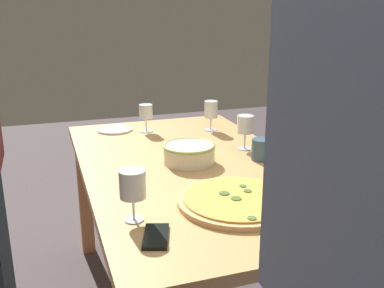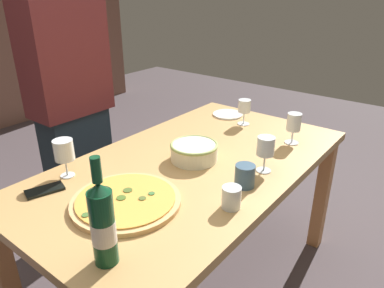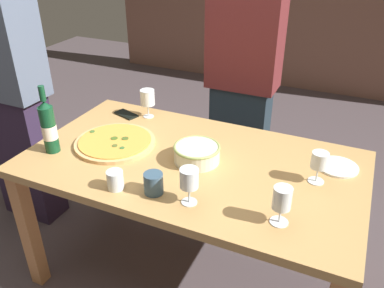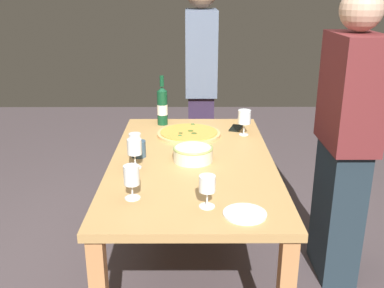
{
  "view_description": "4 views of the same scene",
  "coord_description": "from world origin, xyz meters",
  "px_view_note": "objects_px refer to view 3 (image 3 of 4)",
  "views": [
    {
      "loc": [
        -1.68,
        0.57,
        1.39
      ],
      "look_at": [
        0.0,
        0.0,
        0.84
      ],
      "focal_mm": 41.81,
      "sensor_mm": 36.0,
      "label": 1
    },
    {
      "loc": [
        -1.17,
        -0.92,
        1.5
      ],
      "look_at": [
        0.0,
        0.0,
        0.84
      ],
      "focal_mm": 33.85,
      "sensor_mm": 36.0,
      "label": 2
    },
    {
      "loc": [
        0.67,
        -1.47,
        1.75
      ],
      "look_at": [
        0.0,
        0.0,
        0.84
      ],
      "focal_mm": 37.2,
      "sensor_mm": 36.0,
      "label": 3
    },
    {
      "loc": [
        2.31,
        -0.01,
        1.66
      ],
      "look_at": [
        0.0,
        0.0,
        0.84
      ],
      "focal_mm": 41.58,
      "sensor_mm": 36.0,
      "label": 4
    }
  ],
  "objects_px": {
    "wine_glass_far_right": "(189,180)",
    "person_host": "(242,83)",
    "serving_bowl": "(197,153)",
    "wine_glass_near_pizza": "(319,161)",
    "wine_bottle": "(49,127)",
    "dining_table": "(192,176)",
    "wine_glass_by_bottle": "(282,200)",
    "cell_phone": "(126,114)",
    "pizza": "(115,142)",
    "wine_glass_far_left": "(147,98)",
    "side_plate": "(338,167)",
    "cup_amber": "(115,180)",
    "cup_ceramic": "(154,183)",
    "person_guest_left": "(10,90)"
  },
  "relations": [
    {
      "from": "wine_glass_far_right",
      "to": "person_host",
      "type": "bearing_deg",
      "value": 97.69
    },
    {
      "from": "serving_bowl",
      "to": "wine_glass_near_pizza",
      "type": "bearing_deg",
      "value": 6.06
    },
    {
      "from": "serving_bowl",
      "to": "wine_bottle",
      "type": "distance_m",
      "value": 0.73
    },
    {
      "from": "dining_table",
      "to": "wine_bottle",
      "type": "distance_m",
      "value": 0.73
    },
    {
      "from": "person_host",
      "to": "wine_glass_by_bottle",
      "type": "bearing_deg",
      "value": 22.49
    },
    {
      "from": "wine_glass_far_right",
      "to": "cell_phone",
      "type": "bearing_deg",
      "value": 138.75
    },
    {
      "from": "wine_glass_near_pizza",
      "to": "cell_phone",
      "type": "distance_m",
      "value": 1.16
    },
    {
      "from": "wine_bottle",
      "to": "person_host",
      "type": "xyz_separation_m",
      "value": [
        0.64,
        1.06,
        -0.04
      ]
    },
    {
      "from": "serving_bowl",
      "to": "person_host",
      "type": "height_order",
      "value": "person_host"
    },
    {
      "from": "serving_bowl",
      "to": "wine_glass_near_pizza",
      "type": "xyz_separation_m",
      "value": [
        0.55,
        0.06,
        0.06
      ]
    },
    {
      "from": "wine_glass_far_right",
      "to": "cell_phone",
      "type": "xyz_separation_m",
      "value": [
        -0.69,
        0.6,
        -0.11
      ]
    },
    {
      "from": "wine_bottle",
      "to": "wine_glass_by_bottle",
      "type": "relative_size",
      "value": 2.15
    },
    {
      "from": "wine_glass_by_bottle",
      "to": "person_host",
      "type": "xyz_separation_m",
      "value": [
        -0.52,
        1.13,
        -0.02
      ]
    },
    {
      "from": "wine_glass_by_bottle",
      "to": "wine_glass_far_right",
      "type": "bearing_deg",
      "value": -175.3
    },
    {
      "from": "wine_bottle",
      "to": "person_host",
      "type": "distance_m",
      "value": 1.24
    },
    {
      "from": "pizza",
      "to": "cell_phone",
      "type": "bearing_deg",
      "value": 113.43
    },
    {
      "from": "wine_glass_near_pizza",
      "to": "wine_glass_far_right",
      "type": "distance_m",
      "value": 0.58
    },
    {
      "from": "wine_glass_far_left",
      "to": "person_host",
      "type": "distance_m",
      "value": 0.66
    },
    {
      "from": "wine_bottle",
      "to": "wine_glass_far_left",
      "type": "bearing_deg",
      "value": 66.4
    },
    {
      "from": "pizza",
      "to": "side_plate",
      "type": "relative_size",
      "value": 2.21
    },
    {
      "from": "side_plate",
      "to": "person_host",
      "type": "height_order",
      "value": "person_host"
    },
    {
      "from": "pizza",
      "to": "wine_glass_far_right",
      "type": "relative_size",
      "value": 2.56
    },
    {
      "from": "wine_glass_near_pizza",
      "to": "side_plate",
      "type": "distance_m",
      "value": 0.2
    },
    {
      "from": "cup_amber",
      "to": "person_host",
      "type": "height_order",
      "value": "person_host"
    },
    {
      "from": "cup_amber",
      "to": "cup_ceramic",
      "type": "height_order",
      "value": "cup_ceramic"
    },
    {
      "from": "person_host",
      "to": "wine_glass_far_left",
      "type": "bearing_deg",
      "value": -39.64
    },
    {
      "from": "wine_bottle",
      "to": "cell_phone",
      "type": "xyz_separation_m",
      "value": [
        0.11,
        0.5,
        -0.13
      ]
    },
    {
      "from": "person_host",
      "to": "wine_glass_far_right",
      "type": "bearing_deg",
      "value": 5.53
    },
    {
      "from": "wine_glass_by_bottle",
      "to": "cup_amber",
      "type": "bearing_deg",
      "value": -174.29
    },
    {
      "from": "pizza",
      "to": "wine_glass_far_left",
      "type": "height_order",
      "value": "wine_glass_far_left"
    },
    {
      "from": "person_guest_left",
      "to": "pizza",
      "type": "bearing_deg",
      "value": -3.26
    },
    {
      "from": "person_guest_left",
      "to": "wine_glass_far_left",
      "type": "bearing_deg",
      "value": 22.2
    },
    {
      "from": "cup_ceramic",
      "to": "person_guest_left",
      "type": "xyz_separation_m",
      "value": [
        -1.17,
        0.38,
        0.08
      ]
    },
    {
      "from": "dining_table",
      "to": "wine_glass_near_pizza",
      "type": "height_order",
      "value": "wine_glass_near_pizza"
    },
    {
      "from": "wine_glass_by_bottle",
      "to": "cup_amber",
      "type": "distance_m",
      "value": 0.7
    },
    {
      "from": "wine_glass_by_bottle",
      "to": "person_host",
      "type": "distance_m",
      "value": 1.24
    },
    {
      "from": "cup_amber",
      "to": "cell_phone",
      "type": "distance_m",
      "value": 0.74
    },
    {
      "from": "wine_glass_far_right",
      "to": "cup_amber",
      "type": "distance_m",
      "value": 0.34
    },
    {
      "from": "wine_bottle",
      "to": "wine_glass_far_right",
      "type": "relative_size",
      "value": 2.14
    },
    {
      "from": "wine_glass_far_left",
      "to": "pizza",
      "type": "bearing_deg",
      "value": -88.68
    },
    {
      "from": "wine_bottle",
      "to": "cup_amber",
      "type": "height_order",
      "value": "wine_bottle"
    },
    {
      "from": "wine_glass_near_pizza",
      "to": "serving_bowl",
      "type": "bearing_deg",
      "value": -173.94
    },
    {
      "from": "wine_glass_near_pizza",
      "to": "wine_glass_by_bottle",
      "type": "bearing_deg",
      "value": -103.92
    },
    {
      "from": "serving_bowl",
      "to": "person_guest_left",
      "type": "xyz_separation_m",
      "value": [
        -1.23,
        0.07,
        0.09
      ]
    },
    {
      "from": "wine_glass_far_left",
      "to": "wine_glass_by_bottle",
      "type": "bearing_deg",
      "value": -33.57
    },
    {
      "from": "wine_bottle",
      "to": "wine_glass_far_left",
      "type": "xyz_separation_m",
      "value": [
        0.24,
        0.54,
        -0.02
      ]
    },
    {
      "from": "wine_glass_by_bottle",
      "to": "cell_phone",
      "type": "relative_size",
      "value": 1.11
    },
    {
      "from": "serving_bowl",
      "to": "wine_glass_by_bottle",
      "type": "xyz_separation_m",
      "value": [
        0.46,
        -0.28,
        0.06
      ]
    },
    {
      "from": "dining_table",
      "to": "cup_ceramic",
      "type": "xyz_separation_m",
      "value": [
        -0.04,
        -0.3,
        0.14
      ]
    },
    {
      "from": "pizza",
      "to": "cup_amber",
      "type": "distance_m",
      "value": 0.39
    }
  ]
}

